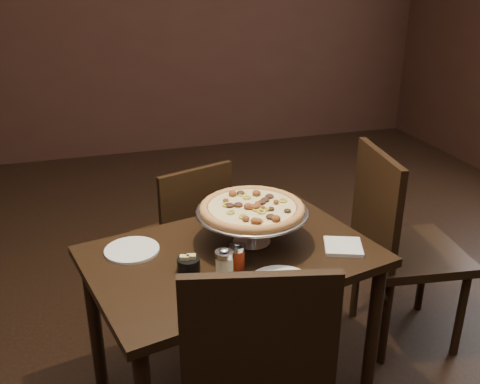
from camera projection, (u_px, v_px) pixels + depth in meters
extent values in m
cube|color=black|center=(126.00, 7.00, 4.91)|extent=(6.00, 0.02, 2.80)
cube|color=black|center=(232.00, 257.00, 2.14)|extent=(1.25, 0.97, 0.04)
cylinder|color=black|center=(373.00, 332.00, 2.25)|extent=(0.06, 0.06, 0.66)
cylinder|color=black|center=(95.00, 324.00, 2.31)|extent=(0.06, 0.06, 0.66)
cylinder|color=black|center=(288.00, 265.00, 2.76)|extent=(0.06, 0.06, 0.66)
cylinder|color=#B0AFB6|center=(252.00, 242.00, 2.21)|extent=(0.16, 0.16, 0.01)
cylinder|color=#B0AFB6|center=(252.00, 227.00, 2.18)|extent=(0.03, 0.03, 0.12)
cylinder|color=#B0AFB6|center=(252.00, 213.00, 2.16)|extent=(0.11, 0.11, 0.01)
cylinder|color=gray|center=(252.00, 212.00, 2.16)|extent=(0.45, 0.45, 0.01)
torus|color=gray|center=(252.00, 211.00, 2.15)|extent=(0.46, 0.46, 0.01)
cylinder|color=#9B592E|center=(252.00, 209.00, 2.15)|extent=(0.41, 0.41, 0.01)
torus|color=#9B592E|center=(252.00, 208.00, 2.15)|extent=(0.43, 0.43, 0.04)
cylinder|color=#D6B975|center=(252.00, 207.00, 2.15)|extent=(0.35, 0.35, 0.01)
cylinder|color=#F0EDBB|center=(224.00, 267.00, 1.95)|extent=(0.06, 0.06, 0.09)
cylinder|color=#B0AFB6|center=(224.00, 254.00, 1.93)|extent=(0.07, 0.07, 0.02)
ellipsoid|color=#B0AFB6|center=(224.00, 250.00, 1.92)|extent=(0.04, 0.04, 0.01)
cylinder|color=maroon|center=(237.00, 258.00, 2.02)|extent=(0.06, 0.06, 0.08)
cylinder|color=#B0AFB6|center=(237.00, 247.00, 2.00)|extent=(0.06, 0.06, 0.02)
ellipsoid|color=#B0AFB6|center=(237.00, 244.00, 1.99)|extent=(0.03, 0.03, 0.01)
cylinder|color=black|center=(189.00, 265.00, 2.00)|extent=(0.09, 0.09, 0.05)
cube|color=tan|center=(185.00, 262.00, 1.99)|extent=(0.04, 0.03, 0.06)
cube|color=tan|center=(191.00, 261.00, 2.00)|extent=(0.04, 0.03, 0.06)
cube|color=silver|center=(343.00, 247.00, 2.16)|extent=(0.19, 0.19, 0.02)
cylinder|color=white|center=(132.00, 250.00, 2.14)|extent=(0.22, 0.22, 0.01)
cylinder|color=white|center=(281.00, 283.00, 1.92)|extent=(0.24, 0.24, 0.01)
cone|color=#B0AFB6|center=(273.00, 218.00, 2.09)|extent=(0.14, 0.14, 0.00)
cylinder|color=black|center=(273.00, 217.00, 2.09)|extent=(0.08, 0.10, 0.02)
cube|color=black|center=(180.00, 238.00, 2.86)|extent=(0.51, 0.51, 0.04)
cube|color=black|center=(197.00, 209.00, 2.63)|extent=(0.39, 0.16, 0.42)
cylinder|color=black|center=(192.00, 252.00, 3.15)|extent=(0.03, 0.03, 0.39)
cylinder|color=black|center=(142.00, 269.00, 2.98)|extent=(0.03, 0.03, 0.39)
cylinder|color=black|center=(223.00, 276.00, 2.91)|extent=(0.03, 0.03, 0.39)
cylinder|color=black|center=(170.00, 296.00, 2.73)|extent=(0.03, 0.03, 0.39)
cube|color=black|center=(259.00, 345.00, 1.55)|extent=(0.45, 0.14, 0.48)
cube|color=black|center=(412.00, 253.00, 2.58)|extent=(0.52, 0.52, 0.04)
cube|color=black|center=(376.00, 203.00, 2.44)|extent=(0.09, 0.47, 0.49)
cylinder|color=black|center=(460.00, 315.00, 2.54)|extent=(0.04, 0.04, 0.45)
cylinder|color=black|center=(423.00, 273.00, 2.88)|extent=(0.04, 0.04, 0.45)
cylinder|color=black|center=(385.00, 323.00, 2.48)|extent=(0.04, 0.04, 0.45)
cylinder|color=black|center=(356.00, 279.00, 2.82)|extent=(0.04, 0.04, 0.45)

